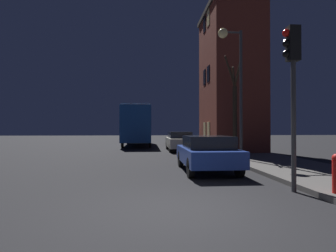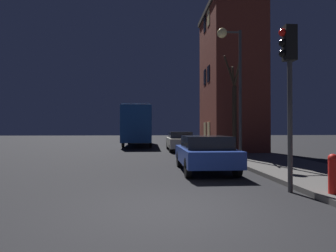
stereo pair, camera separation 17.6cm
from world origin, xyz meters
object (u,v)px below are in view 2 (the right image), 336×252
Objects in this scene: bare_tree at (234,109)px; car_mid_lane at (179,141)px; bus at (138,123)px; car_near_lane at (205,152)px; traffic_light at (289,72)px; streetlamp at (232,65)px; fire_hydrant at (333,173)px.

bare_tree is 1.18× the size of car_mid_lane.
bus is (-5.71, 11.51, -0.50)m from bare_tree.
bare_tree reaches higher than car_near_lane.
bare_tree reaches higher than bus.
bus is 2.03× the size of car_mid_lane.
car_near_lane is 9.42m from car_mid_lane.
bare_tree is (1.06, 7.56, -0.38)m from traffic_light.
traffic_light is at bearing -76.28° from bus.
fire_hydrant is at bearing -88.62° from streetlamp.
bus is 2.36× the size of car_near_lane.
traffic_light is 13.04m from car_mid_lane.
bus is 16.12m from car_near_lane.
bare_tree is at bearing 86.89° from fire_hydrant.
streetlamp is 8.04m from car_mid_lane.
traffic_light is 0.94× the size of car_mid_lane.
fire_hydrant is (0.16, -6.81, -4.13)m from streetlamp.
car_mid_lane is at bearing 114.96° from bare_tree.
fire_hydrant is (-0.45, -8.34, -2.06)m from bare_tree.
bare_tree is 6.05m from car_mid_lane.
car_mid_lane is at bearing 104.98° from streetlamp.
car_mid_lane reaches higher than fire_hydrant.
bus is at bearing 101.47° from car_near_lane.
bus reaches higher than car_near_lane.
streetlamp is 1.50× the size of traffic_light.
streetlamp is at bearing -75.02° from car_mid_lane.
bus is (-5.10, 13.04, -2.57)m from streetlamp.
streetlamp is at bearing 54.71° from car_near_lane.
traffic_light is 7.64m from bare_tree.
streetlamp reaches higher than car_mid_lane.
bus reaches higher than fire_hydrant.
streetlamp reaches higher than bare_tree.
bus is 10.12× the size of fire_hydrant.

